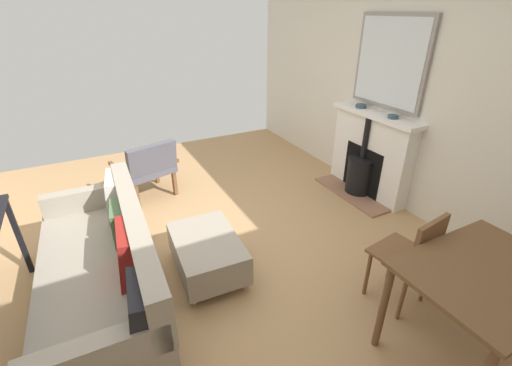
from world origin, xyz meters
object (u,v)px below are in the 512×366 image
Objects in this scene: mantel_bowl_near at (361,106)px; mantel_bowl_far at (393,116)px; ottoman at (207,252)px; dining_chair_near_fireplace at (413,254)px; fireplace at (368,159)px; sofa at (106,270)px; dining_table at (485,284)px; armchair_accent at (148,166)px.

mantel_bowl_near is 1.09× the size of mantel_bowl_far.
mantel_bowl_near is 0.16× the size of ottoman.
mantel_bowl_near is 2.23m from dining_chair_near_fireplace.
mantel_bowl_far is (0.00, 0.51, -0.00)m from mantel_bowl_near.
fireplace reaches higher than sofa.
mantel_bowl_far is at bearing -120.66° from dining_table.
sofa is 2.45× the size of armchair_accent.
ottoman is 0.98× the size of dining_chair_near_fireplace.
sofa reaches higher than dining_table.
fireplace is 3.21m from sofa.
armchair_accent is at bearing -28.70° from mantel_bowl_far.
fireplace is 9.46× the size of mantel_bowl_near.
sofa is at bearing -26.82° from dining_chair_near_fireplace.
mantel_bowl_near is at bearing 161.06° from armchair_accent.
dining_chair_near_fireplace is at bearing 56.05° from fireplace.
fireplace is 2.39m from dining_table.
armchair_accent is 3.53m from dining_table.
armchair_accent reaches higher than ottoman.
sofa is at bearing 9.78° from fireplace.
dining_chair_near_fireplace is (-1.27, 1.08, 0.28)m from ottoman.
mantel_bowl_near is at bearing -120.43° from dining_chair_near_fireplace.
dining_chair_near_fireplace is (1.09, 1.86, -0.57)m from mantel_bowl_near.
dining_table is at bearing 62.77° from fireplace.
mantel_bowl_near is at bearing -92.70° from fireplace.
ottoman is 1.66m from armchair_accent.
armchair_accent is (2.51, -0.86, -0.64)m from mantel_bowl_near.
mantel_bowl_far is 3.27m from sofa.
fireplace is 2.41m from ottoman.
fireplace is 0.64× the size of sofa.
dining_table is 0.53m from dining_chair_near_fireplace.
dining_table is at bearing 65.09° from mantel_bowl_near.
armchair_accent is (-0.66, -1.66, 0.07)m from sofa.
dining_table is (1.10, 2.37, -0.43)m from mantel_bowl_near.
mantel_bowl_near is 0.07× the size of sofa.
sofa is (3.18, 0.80, -0.71)m from mantel_bowl_near.
mantel_bowl_far is at bearing 92.65° from fireplace.
mantel_bowl_far reaches higher than fireplace.
mantel_bowl_near is at bearing -161.69° from ottoman.
mantel_bowl_far is at bearing -173.56° from ottoman.
mantel_bowl_near is (-0.01, -0.25, 0.61)m from fireplace.
armchair_accent is 0.79× the size of dining_table.
mantel_bowl_far is at bearing -129.09° from dining_chair_near_fireplace.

